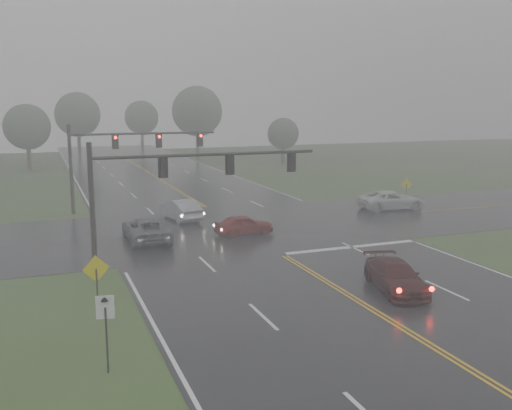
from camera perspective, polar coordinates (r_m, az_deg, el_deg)
name	(u,v)px	position (r m, az deg, el deg)	size (l,w,h in m)	color
ground	(456,362)	(20.65, 19.38, -14.56)	(180.00, 180.00, 0.00)	#344C20
main_road	(248,234)	(37.27, -0.85, -2.87)	(18.00, 160.00, 0.02)	black
cross_street	(238,227)	(39.11, -1.86, -2.25)	(120.00, 14.00, 0.02)	black
stop_bar	(352,247)	(34.23, 9.54, -4.21)	(8.50, 0.50, 0.01)	silver
sedan_maroon	(395,291)	(26.99, 13.71, -8.32)	(1.85, 4.56, 1.32)	#350909
sedan_red	(244,235)	(36.92, -1.21, -3.00)	(1.54, 3.82, 1.30)	maroon
sedan_silver	(180,220)	(41.87, -7.57, -1.50)	(1.60, 4.60, 1.51)	#A2A4A9
car_grey	(147,241)	(35.95, -10.88, -3.55)	(2.44, 5.30, 1.47)	#54575B
pickup_white	(391,209)	(46.87, 13.35, -0.43)	(2.45, 5.32, 1.48)	silver
signal_gantry_near	(166,180)	(28.98, -8.95, 2.53)	(11.91, 0.29, 6.60)	black
signal_gantry_far	(117,150)	(45.61, -13.72, 5.34)	(11.44, 0.35, 6.84)	black
sign_diamond_west	(97,276)	(23.26, -15.66, -6.90)	(1.07, 0.28, 2.61)	black
sign_arrow_white	(106,319)	(18.76, -14.80, -10.99)	(0.56, 0.15, 2.54)	black
sign_diamond_east	(406,188)	(47.91, 14.81, 1.69)	(0.99, 0.17, 2.39)	black
tree_nw_a	(27,127)	(76.27, -21.93, 7.25)	(5.63, 5.63, 8.27)	#362923
tree_ne_a	(197,111)	(85.14, -5.91, 9.31)	(7.38, 7.38, 10.83)	#362923
tree_n_mid	(78,115)	(91.94, -17.41, 8.62)	(6.80, 6.80, 9.99)	#362923
tree_e_near	(283,134)	(78.99, 2.73, 7.13)	(4.33, 4.33, 6.36)	#362923
tree_n_far	(141,117)	(104.14, -11.38, 8.58)	(5.98, 5.98, 8.78)	#362923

